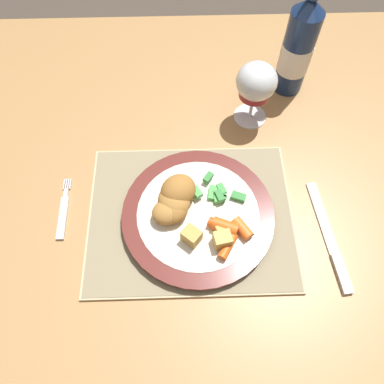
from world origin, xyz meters
The scene contains 12 objects.
ground_plane centered at (0.00, 0.00, 0.00)m, with size 6.00×6.00×0.00m, color #4C4238.
dining_table centered at (0.00, 0.00, 0.64)m, with size 1.13×0.92×0.74m.
placemat centered at (0.00, -0.12, 0.74)m, with size 0.37×0.30×0.01m.
dinner_plate centered at (0.01, -0.12, 0.76)m, with size 0.27×0.27×0.02m.
breaded_croquettes centered at (-0.03, -0.11, 0.79)m, with size 0.10×0.11×0.05m.
green_beans_pile centered at (0.05, -0.09, 0.77)m, with size 0.10×0.06×0.02m.
glazed_carrots centered at (0.06, -0.16, 0.78)m, with size 0.08×0.08×0.02m.
fork centered at (-0.24, -0.10, 0.74)m, with size 0.02×0.13×0.01m.
table_knife centered at (0.25, -0.18, 0.74)m, with size 0.04×0.22×0.01m.
wine_glass centered at (0.13, 0.12, 0.84)m, with size 0.08×0.08×0.14m.
bottle centered at (0.23, 0.21, 0.85)m, with size 0.07×0.07×0.29m.
roast_potatoes centered at (0.03, -0.17, 0.78)m, with size 0.09×0.05×0.03m.
Camera 1 is at (-0.01, -0.41, 1.37)m, focal length 35.00 mm.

